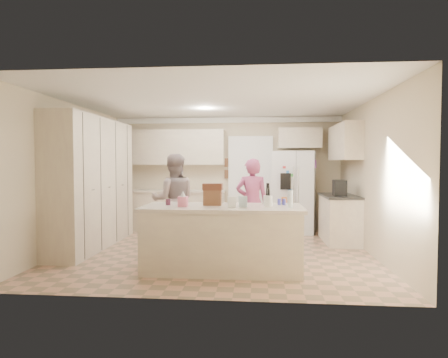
# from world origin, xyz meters

# --- Properties ---
(floor) EXTENTS (5.20, 4.60, 0.02)m
(floor) POSITION_xyz_m (0.00, 0.00, -0.01)
(floor) COLOR tan
(floor) RESTS_ON ground
(ceiling) EXTENTS (5.20, 4.60, 0.02)m
(ceiling) POSITION_xyz_m (0.00, 0.00, 2.61)
(ceiling) COLOR white
(ceiling) RESTS_ON wall_back
(wall_back) EXTENTS (5.20, 0.02, 2.60)m
(wall_back) POSITION_xyz_m (0.00, 2.31, 1.30)
(wall_back) COLOR beige
(wall_back) RESTS_ON ground
(wall_front) EXTENTS (5.20, 0.02, 2.60)m
(wall_front) POSITION_xyz_m (0.00, -2.31, 1.30)
(wall_front) COLOR beige
(wall_front) RESTS_ON ground
(wall_left) EXTENTS (0.02, 4.60, 2.60)m
(wall_left) POSITION_xyz_m (-2.61, 0.00, 1.30)
(wall_left) COLOR beige
(wall_left) RESTS_ON ground
(wall_right) EXTENTS (0.02, 4.60, 2.60)m
(wall_right) POSITION_xyz_m (2.61, 0.00, 1.30)
(wall_right) COLOR beige
(wall_right) RESTS_ON ground
(crown_back) EXTENTS (5.20, 0.08, 0.12)m
(crown_back) POSITION_xyz_m (0.00, 2.26, 2.53)
(crown_back) COLOR white
(crown_back) RESTS_ON wall_back
(pantry_bank) EXTENTS (0.60, 2.60, 2.35)m
(pantry_bank) POSITION_xyz_m (-2.30, 0.20, 1.18)
(pantry_bank) COLOR beige
(pantry_bank) RESTS_ON floor
(back_base_cab) EXTENTS (2.20, 0.60, 0.88)m
(back_base_cab) POSITION_xyz_m (-1.15, 2.00, 0.44)
(back_base_cab) COLOR beige
(back_base_cab) RESTS_ON floor
(back_countertop) EXTENTS (2.24, 0.63, 0.04)m
(back_countertop) POSITION_xyz_m (-1.15, 1.99, 0.90)
(back_countertop) COLOR beige
(back_countertop) RESTS_ON back_base_cab
(back_upper_cab) EXTENTS (2.20, 0.35, 0.80)m
(back_upper_cab) POSITION_xyz_m (-1.15, 2.12, 1.90)
(back_upper_cab) COLOR beige
(back_upper_cab) RESTS_ON wall_back
(doorway_opening) EXTENTS (0.90, 0.06, 2.10)m
(doorway_opening) POSITION_xyz_m (0.55, 2.28, 1.05)
(doorway_opening) COLOR black
(doorway_opening) RESTS_ON floor
(doorway_casing) EXTENTS (1.02, 0.03, 2.22)m
(doorway_casing) POSITION_xyz_m (0.55, 2.24, 1.05)
(doorway_casing) COLOR white
(doorway_casing) RESTS_ON floor
(wall_frame_upper) EXTENTS (0.15, 0.02, 0.20)m
(wall_frame_upper) POSITION_xyz_m (0.02, 2.27, 1.55)
(wall_frame_upper) COLOR brown
(wall_frame_upper) RESTS_ON wall_back
(wall_frame_lower) EXTENTS (0.15, 0.02, 0.20)m
(wall_frame_lower) POSITION_xyz_m (0.02, 2.27, 1.28)
(wall_frame_lower) COLOR brown
(wall_frame_lower) RESTS_ON wall_back
(refrigerator) EXTENTS (1.02, 0.87, 1.80)m
(refrigerator) POSITION_xyz_m (1.53, 1.99, 0.90)
(refrigerator) COLOR white
(refrigerator) RESTS_ON floor
(fridge_seam) EXTENTS (0.02, 0.02, 1.78)m
(fridge_seam) POSITION_xyz_m (1.53, 1.63, 0.90)
(fridge_seam) COLOR gray
(fridge_seam) RESTS_ON refrigerator
(fridge_dispenser) EXTENTS (0.22, 0.03, 0.35)m
(fridge_dispenser) POSITION_xyz_m (1.31, 1.62, 1.15)
(fridge_dispenser) COLOR black
(fridge_dispenser) RESTS_ON refrigerator
(fridge_handle_l) EXTENTS (0.02, 0.02, 0.85)m
(fridge_handle_l) POSITION_xyz_m (1.48, 1.62, 1.05)
(fridge_handle_l) COLOR silver
(fridge_handle_l) RESTS_ON refrigerator
(fridge_handle_r) EXTENTS (0.02, 0.02, 0.85)m
(fridge_handle_r) POSITION_xyz_m (1.58, 1.62, 1.05)
(fridge_handle_r) COLOR silver
(fridge_handle_r) RESTS_ON refrigerator
(over_fridge_cab) EXTENTS (0.95, 0.35, 0.45)m
(over_fridge_cab) POSITION_xyz_m (1.65, 2.12, 2.10)
(over_fridge_cab) COLOR beige
(over_fridge_cab) RESTS_ON wall_back
(right_base_cab) EXTENTS (0.60, 1.20, 0.88)m
(right_base_cab) POSITION_xyz_m (2.30, 1.00, 0.44)
(right_base_cab) COLOR beige
(right_base_cab) RESTS_ON floor
(right_countertop) EXTENTS (0.63, 1.24, 0.04)m
(right_countertop) POSITION_xyz_m (2.29, 1.00, 0.90)
(right_countertop) COLOR #2D2B28
(right_countertop) RESTS_ON right_base_cab
(right_upper_cab) EXTENTS (0.35, 1.50, 0.70)m
(right_upper_cab) POSITION_xyz_m (2.43, 1.20, 1.95)
(right_upper_cab) COLOR beige
(right_upper_cab) RESTS_ON wall_right
(coffee_maker) EXTENTS (0.22, 0.28, 0.30)m
(coffee_maker) POSITION_xyz_m (2.25, 0.80, 1.07)
(coffee_maker) COLOR black
(coffee_maker) RESTS_ON right_countertop
(island_base) EXTENTS (2.20, 0.90, 0.88)m
(island_base) POSITION_xyz_m (0.20, -1.10, 0.44)
(island_base) COLOR beige
(island_base) RESTS_ON floor
(island_top) EXTENTS (2.28, 0.96, 0.05)m
(island_top) POSITION_xyz_m (0.20, -1.10, 0.90)
(island_top) COLOR beige
(island_top) RESTS_ON island_base
(utensil_crock) EXTENTS (0.13, 0.13, 0.15)m
(utensil_crock) POSITION_xyz_m (0.85, -1.05, 1.00)
(utensil_crock) COLOR white
(utensil_crock) RESTS_ON island_top
(tissue_box) EXTENTS (0.13, 0.13, 0.14)m
(tissue_box) POSITION_xyz_m (-0.35, -1.20, 1.00)
(tissue_box) COLOR pink
(tissue_box) RESTS_ON island_top
(tissue_plume) EXTENTS (0.08, 0.08, 0.08)m
(tissue_plume) POSITION_xyz_m (-0.35, -1.20, 1.10)
(tissue_plume) COLOR white
(tissue_plume) RESTS_ON tissue_box
(dollhouse_body) EXTENTS (0.26, 0.18, 0.22)m
(dollhouse_body) POSITION_xyz_m (0.05, -1.00, 1.04)
(dollhouse_body) COLOR brown
(dollhouse_body) RESTS_ON island_top
(dollhouse_roof) EXTENTS (0.28, 0.20, 0.10)m
(dollhouse_roof) POSITION_xyz_m (0.05, -1.00, 1.20)
(dollhouse_roof) COLOR #592D1E
(dollhouse_roof) RESTS_ON dollhouse_body
(jam_jar) EXTENTS (0.07, 0.07, 0.09)m
(jam_jar) POSITION_xyz_m (-0.60, -1.05, 0.97)
(jam_jar) COLOR #59263F
(jam_jar) RESTS_ON island_top
(greeting_card_a) EXTENTS (0.12, 0.06, 0.16)m
(greeting_card_a) POSITION_xyz_m (0.35, -1.30, 1.01)
(greeting_card_a) COLOR white
(greeting_card_a) RESTS_ON island_top
(greeting_card_b) EXTENTS (0.12, 0.05, 0.16)m
(greeting_card_b) POSITION_xyz_m (0.50, -1.25, 1.01)
(greeting_card_b) COLOR silver
(greeting_card_b) RESTS_ON island_top
(water_bottle) EXTENTS (0.07, 0.07, 0.24)m
(water_bottle) POSITION_xyz_m (1.15, -1.25, 1.04)
(water_bottle) COLOR silver
(water_bottle) RESTS_ON island_top
(shaker_salt) EXTENTS (0.05, 0.05, 0.09)m
(shaker_salt) POSITION_xyz_m (1.02, -0.88, 0.97)
(shaker_salt) COLOR #3636AA
(shaker_salt) RESTS_ON island_top
(shaker_pepper) EXTENTS (0.05, 0.05, 0.09)m
(shaker_pepper) POSITION_xyz_m (1.09, -0.88, 0.97)
(shaker_pepper) COLOR #3636AA
(shaker_pepper) RESTS_ON island_top
(teen_boy) EXTENTS (0.96, 0.82, 1.71)m
(teen_boy) POSITION_xyz_m (-0.84, 0.39, 0.85)
(teen_boy) COLOR gray
(teen_boy) RESTS_ON floor
(teen_girl) EXTENTS (0.61, 0.41, 1.62)m
(teen_girl) POSITION_xyz_m (0.61, 0.41, 0.81)
(teen_girl) COLOR #B34889
(teen_girl) RESTS_ON floor
(fridge_magnets) EXTENTS (0.76, 0.02, 1.44)m
(fridge_magnets) POSITION_xyz_m (1.53, 1.62, 0.90)
(fridge_magnets) COLOR tan
(fridge_magnets) RESTS_ON refrigerator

